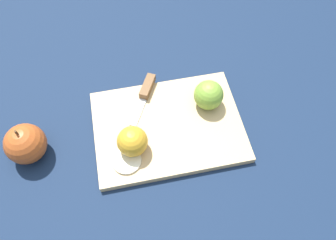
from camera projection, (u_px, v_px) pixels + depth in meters
The scene contains 7 objects.
ground_plane at pixel (168, 128), 0.77m from camera, with size 4.00×4.00×0.00m, color #14233D.
cutting_board at pixel (168, 126), 0.76m from camera, with size 0.35×0.27×0.02m.
apple_half_left at pixel (209, 95), 0.75m from camera, with size 0.07×0.07×0.07m.
apple_half_right at pixel (132, 141), 0.69m from camera, with size 0.07×0.07×0.07m.
knife at pixel (146, 89), 0.79m from camera, with size 0.08×0.14×0.02m.
apple_slice at pixel (127, 160), 0.70m from camera, with size 0.06×0.06×0.01m.
apple_whole at pixel (26, 144), 0.70m from camera, with size 0.09×0.09×0.10m.
Camera 1 is at (0.05, 0.37, 0.67)m, focal length 35.00 mm.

